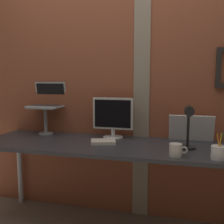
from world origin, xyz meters
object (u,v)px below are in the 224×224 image
coffee_mug (176,150)px  monitor (113,116)px  desk_lamp (189,123)px  whiteboard_panel (191,128)px  laptop (48,99)px  pen_cup (219,152)px

coffee_mug → monitor: bearing=141.0°
desk_lamp → whiteboard_panel: bearing=83.5°
whiteboard_panel → coffee_mug: whiteboard_panel is taller
coffee_mug → laptop: bearing=157.0°
desk_lamp → laptop: bearing=165.5°
whiteboard_panel → desk_lamp: desk_lamp is taller
monitor → laptop: 0.68m
pen_cup → desk_lamp: bearing=136.6°
monitor → whiteboard_panel: 0.68m
desk_lamp → coffee_mug: bearing=-114.6°
laptop → whiteboard_panel: size_ratio=0.86×
laptop → whiteboard_panel: (1.34, -0.03, -0.22)m
pen_cup → laptop: bearing=160.9°
desk_lamp → coffee_mug: 0.26m
monitor → desk_lamp: 0.69m
whiteboard_panel → desk_lamp: 0.32m
monitor → whiteboard_panel: monitor is taller
monitor → pen_cup: bearing=-28.4°
desk_lamp → pen_cup: (0.19, -0.18, -0.16)m
whiteboard_panel → pen_cup: (0.16, -0.49, -0.07)m
pen_cup → monitor: bearing=151.6°
monitor → coffee_mug: bearing=-39.0°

